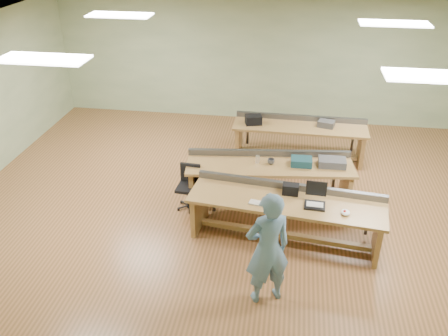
{
  "coord_description": "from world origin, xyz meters",
  "views": [
    {
      "loc": [
        0.82,
        -7.31,
        4.73
      ],
      "look_at": [
        -0.2,
        -0.6,
        1.01
      ],
      "focal_mm": 38.0,
      "sensor_mm": 36.0,
      "label": 1
    }
  ],
  "objects": [
    {
      "name": "mug",
      "position": [
        0.53,
        0.14,
        0.8
      ],
      "size": [
        0.17,
        0.17,
        0.1
      ],
      "primitive_type": "imported",
      "rotation": [
        0.0,
        0.0,
        0.42
      ],
      "color": "#3B3B3D",
      "rests_on": "workbench_mid"
    },
    {
      "name": "fluor_panels",
      "position": [
        0.0,
        0.0,
        2.97
      ],
      "size": [
        6.2,
        3.5,
        0.03
      ],
      "color": "white",
      "rests_on": "ceiling"
    },
    {
      "name": "person",
      "position": [
        0.65,
        -2.38,
        0.84
      ],
      "size": [
        0.73,
        0.63,
        1.69
      ],
      "primitive_type": "imported",
      "rotation": [
        0.0,
        0.0,
        3.58
      ],
      "color": "slate",
      "rests_on": "floor"
    },
    {
      "name": "laptop_screen",
      "position": [
        1.29,
        -1.01,
        1.0
      ],
      "size": [
        0.31,
        0.03,
        0.25
      ],
      "primitive_type": "cube",
      "rotation": [
        0.0,
        0.0,
        -0.06
      ],
      "color": "black",
      "rests_on": "laptop_base"
    },
    {
      "name": "keyboard",
      "position": [
        0.48,
        -1.2,
        0.76
      ],
      "size": [
        0.42,
        0.21,
        0.02
      ],
      "primitive_type": "cube",
      "rotation": [
        0.0,
        0.0,
        -0.21
      ],
      "color": "beige",
      "rests_on": "workbench_front"
    },
    {
      "name": "workbench_back",
      "position": [
        1.04,
        1.94,
        0.55
      ],
      "size": [
        2.78,
        0.78,
        0.86
      ],
      "rotation": [
        0.0,
        0.0,
        -0.02
      ],
      "color": "#996A40",
      "rests_on": "floor"
    },
    {
      "name": "tray_back",
      "position": [
        1.56,
        1.95,
        0.82
      ],
      "size": [
        0.38,
        0.32,
        0.13
      ],
      "primitive_type": "cube",
      "rotation": [
        0.0,
        0.0,
        -0.26
      ],
      "color": "#3B3B3D",
      "rests_on": "workbench_back"
    },
    {
      "name": "wall_front",
      "position": [
        0.0,
        -4.0,
        1.5
      ],
      "size": [
        10.0,
        0.04,
        3.0
      ],
      "primitive_type": "cube",
      "color": "#A8B98C",
      "rests_on": "floor"
    },
    {
      "name": "drinks_can",
      "position": [
        0.29,
        0.16,
        0.82
      ],
      "size": [
        0.09,
        0.09,
        0.13
      ],
      "primitive_type": "cylinder",
      "rotation": [
        0.0,
        0.0,
        -0.39
      ],
      "color": "silver",
      "rests_on": "workbench_mid"
    },
    {
      "name": "parts_bin_teal",
      "position": [
        1.07,
        0.18,
        0.81
      ],
      "size": [
        0.37,
        0.28,
        0.13
      ],
      "primitive_type": "cube",
      "rotation": [
        0.0,
        0.0,
        0.02
      ],
      "color": "#13373F",
      "rests_on": "workbench_mid"
    },
    {
      "name": "storage_box_back",
      "position": [
        0.06,
        1.87,
        0.85
      ],
      "size": [
        0.38,
        0.32,
        0.19
      ],
      "primitive_type": "cube",
      "rotation": [
        0.0,
        0.0,
        0.28
      ],
      "color": "black",
      "rests_on": "workbench_back"
    },
    {
      "name": "ceiling",
      "position": [
        0.0,
        0.0,
        3.0
      ],
      "size": [
        10.0,
        10.0,
        0.0
      ],
      "primitive_type": "plane",
      "color": "silver",
      "rests_on": "wall_back"
    },
    {
      "name": "floor",
      "position": [
        0.0,
        0.0,
        0.0
      ],
      "size": [
        10.0,
        10.0,
        0.0
      ],
      "primitive_type": "plane",
      "color": "#935D37",
      "rests_on": "ground"
    },
    {
      "name": "trackball_mouse",
      "position": [
        1.73,
        -1.28,
        0.78
      ],
      "size": [
        0.17,
        0.19,
        0.07
      ],
      "primitive_type": "ellipsoid",
      "rotation": [
        0.0,
        0.0,
        -0.26
      ],
      "color": "white",
      "rests_on": "workbench_front"
    },
    {
      "name": "parts_bin_grey",
      "position": [
        1.6,
        0.24,
        0.81
      ],
      "size": [
        0.48,
        0.31,
        0.13
      ],
      "primitive_type": "cube",
      "rotation": [
        0.0,
        0.0,
        0.01
      ],
      "color": "#3B3B3D",
      "rests_on": "workbench_mid"
    },
    {
      "name": "workbench_front",
      "position": [
        0.85,
        -0.99,
        0.56
      ],
      "size": [
        3.13,
        1.17,
        0.86
      ],
      "rotation": [
        0.0,
        0.0,
        -0.12
      ],
      "color": "#996A40",
      "rests_on": "floor"
    },
    {
      "name": "wall_back",
      "position": [
        0.0,
        4.0,
        1.5
      ],
      "size": [
        10.0,
        0.04,
        3.0
      ],
      "primitive_type": "cube",
      "color": "#A8B98C",
      "rests_on": "floor"
    },
    {
      "name": "workbench_mid",
      "position": [
        0.52,
        0.14,
        0.56
      ],
      "size": [
        3.03,
        1.12,
        0.86
      ],
      "rotation": [
        0.0,
        0.0,
        0.12
      ],
      "color": "#996A40",
      "rests_on": "floor"
    },
    {
      "name": "laptop_base",
      "position": [
        1.28,
        -1.13,
        0.77
      ],
      "size": [
        0.33,
        0.27,
        0.03
      ],
      "primitive_type": "cube",
      "rotation": [
        0.0,
        0.0,
        -0.06
      ],
      "color": "black",
      "rests_on": "workbench_front"
    },
    {
      "name": "task_chair",
      "position": [
        -0.87,
        -0.3,
        0.29
      ],
      "size": [
        0.46,
        0.46,
        0.8
      ],
      "rotation": [
        0.0,
        0.0,
        -0.07
      ],
      "color": "black",
      "rests_on": "floor"
    },
    {
      "name": "camera_bag",
      "position": [
        0.9,
        -0.82,
        0.84
      ],
      "size": [
        0.26,
        0.18,
        0.17
      ],
      "primitive_type": "cube",
      "rotation": [
        0.0,
        0.0,
        -0.05
      ],
      "color": "black",
      "rests_on": "workbench_front"
    }
  ]
}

